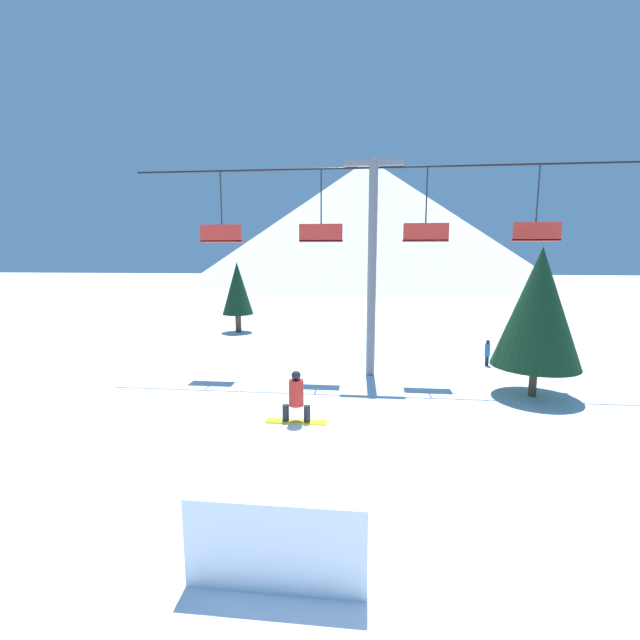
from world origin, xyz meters
The scene contains 8 objects.
ground_plane centered at (0.00, 0.00, 0.00)m, with size 220.00×220.00×0.00m, color white.
mountain_ridge centered at (0.00, 80.81, 11.84)m, with size 70.52×70.52×23.69m.
snow_ramp centered at (-1.38, 0.48, 0.73)m, with size 2.81×3.45×1.46m.
snowboarder centered at (-1.55, 1.94, 2.03)m, with size 1.36×0.32×1.17m.
chairlift centered at (0.16, 11.08, 5.49)m, with size 20.07×0.44×9.01m.
pine_tree_near centered at (6.06, 8.92, 3.27)m, with size 3.05×3.05×5.43m.
pine_tree_far centered at (-8.57, 20.59, 2.92)m, with size 2.05×2.05×4.68m.
distant_skier centered at (5.61, 13.28, 0.67)m, with size 0.24×0.24×1.23m.
Camera 1 is at (-0.05, -6.95, 5.12)m, focal length 24.00 mm.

